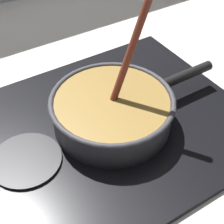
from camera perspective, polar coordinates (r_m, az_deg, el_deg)
The scene contains 5 objects.
ground at distance 0.67m, azimuth -1.28°, elevation -10.97°, with size 2.40×1.60×0.04m, color beige.
hob_plate at distance 0.72m, azimuth -0.00°, elevation -2.20°, with size 0.56×0.48×0.01m, color black.
burner_ring at distance 0.71m, azimuth -0.00°, elevation -1.63°, with size 0.17×0.17×0.01m, color #592D0C.
spare_burner at distance 0.67m, azimuth -14.13°, elevation -7.76°, with size 0.13×0.13×0.01m, color #262628.
cooking_pan at distance 0.69m, azimuth 0.15°, elevation 0.42°, with size 0.39×0.25×0.32m.
Camera 1 is at (-0.19, -0.34, 0.52)m, focal length 54.81 mm.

